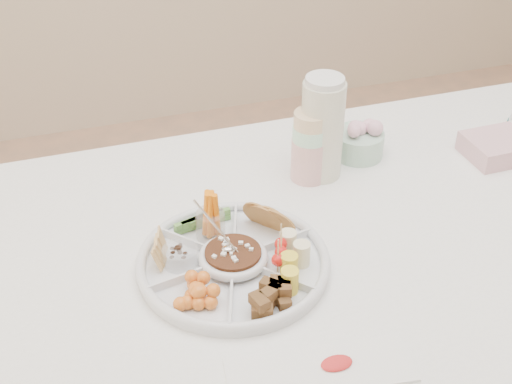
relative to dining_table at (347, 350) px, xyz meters
name	(u,v)px	position (x,y,z in m)	size (l,w,h in m)	color
dining_table	(347,350)	(0.00, 0.00, 0.00)	(1.52, 1.02, 0.76)	white
party_tray	(233,260)	(-0.30, -0.04, 0.40)	(0.38, 0.38, 0.04)	white
bean_dip	(233,257)	(-0.30, -0.04, 0.41)	(0.11, 0.11, 0.04)	#41190C
tortillas	(266,218)	(-0.20, 0.04, 0.42)	(0.10, 0.10, 0.06)	#9F602F
carrot_cucumber	(204,210)	(-0.32, 0.09, 0.44)	(0.12, 0.12, 0.11)	orange
pita_raisins	(167,251)	(-0.42, 0.00, 0.42)	(0.10, 0.10, 0.05)	tan
cherries	(196,294)	(-0.40, -0.13, 0.42)	(0.12, 0.12, 0.05)	orange
granola_chunks	(266,294)	(-0.27, -0.17, 0.42)	(0.10, 0.10, 0.05)	brown
banana_tomato	(299,246)	(-0.17, -0.08, 0.44)	(0.11, 0.11, 0.09)	#D3B979
cup_stack	(310,134)	(-0.03, 0.22, 0.50)	(0.09, 0.09, 0.24)	silver
thermos	(322,127)	(0.00, 0.23, 0.51)	(0.10, 0.10, 0.26)	beige
flower_bowl	(359,139)	(0.12, 0.28, 0.43)	(0.12, 0.12, 0.09)	#A0B8AB
napkin_stack	(497,147)	(0.45, 0.17, 0.40)	(0.15, 0.13, 0.05)	#D8A3AB
placemat	(320,370)	(-0.23, -0.34, 0.38)	(0.32, 0.11, 0.01)	white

